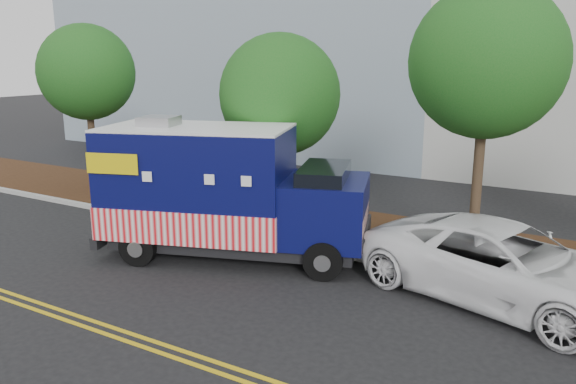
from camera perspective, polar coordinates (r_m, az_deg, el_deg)
The scene contains 11 objects.
ground at distance 15.36m, azimuth -7.57°, elevation -6.09°, with size 120.00×120.00×0.00m, color black.
curb at distance 16.40m, azimuth -4.58°, elevation -4.45°, with size 120.00×0.18×0.15m, color #9E9E99.
mulch_strip at distance 18.08m, azimuth -0.79°, elevation -2.68°, with size 120.00×4.00×0.15m, color black.
centerline_near at distance 12.43m, azimuth -20.46°, elevation -11.75°, with size 120.00×0.10×0.01m, color gold.
centerline_far at distance 12.30m, azimuth -21.37°, elevation -12.13°, with size 120.00×0.10×0.01m, color gold.
tree_a at distance 22.39m, azimuth -19.78°, elevation 11.35°, with size 3.51×3.51×6.33m.
tree_b at distance 16.88m, azimuth -0.85°, elevation 9.82°, with size 3.61×3.61×5.85m.
tree_c at distance 14.86m, azimuth 19.55°, elevation 12.34°, with size 3.79×3.79×6.93m.
sign_post at distance 16.82m, azimuth -7.13°, elevation -0.07°, with size 0.06×0.06×2.40m, color #473828.
food_truck at distance 14.67m, azimuth -6.82°, elevation -0.27°, with size 7.34×4.55×3.65m.
white_car at distance 12.89m, azimuth 21.05°, elevation -6.85°, with size 2.80×6.08×1.69m, color white.
Camera 1 is at (8.96, -11.36, 5.16)m, focal length 35.00 mm.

